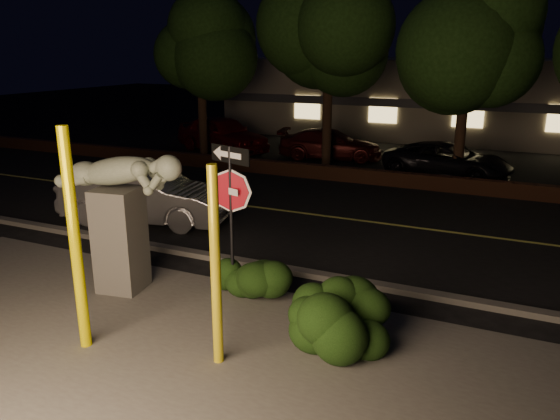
# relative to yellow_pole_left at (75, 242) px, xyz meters

# --- Properties ---
(ground) EXTENTS (90.00, 90.00, 0.00)m
(ground) POSITION_rel_yellow_pole_left_xyz_m (1.35, 11.10, -1.74)
(ground) COLOR black
(ground) RESTS_ON ground
(patio) EXTENTS (14.00, 6.00, 0.02)m
(patio) POSITION_rel_yellow_pole_left_xyz_m (1.35, 0.10, -1.73)
(patio) COLOR #4C4944
(patio) RESTS_ON ground
(road) EXTENTS (80.00, 8.00, 0.01)m
(road) POSITION_rel_yellow_pole_left_xyz_m (1.35, 8.10, -1.73)
(road) COLOR black
(road) RESTS_ON ground
(lane_marking) EXTENTS (80.00, 0.12, 0.00)m
(lane_marking) POSITION_rel_yellow_pole_left_xyz_m (1.35, 8.10, -1.72)
(lane_marking) COLOR #C3C04E
(lane_marking) RESTS_ON road
(curb) EXTENTS (80.00, 0.25, 0.12)m
(curb) POSITION_rel_yellow_pole_left_xyz_m (1.35, 4.00, -1.68)
(curb) COLOR #4C4944
(curb) RESTS_ON ground
(brick_wall) EXTENTS (40.00, 0.35, 0.50)m
(brick_wall) POSITION_rel_yellow_pole_left_xyz_m (1.35, 12.40, -1.49)
(brick_wall) COLOR #412215
(brick_wall) RESTS_ON ground
(parking_lot) EXTENTS (40.00, 12.00, 0.01)m
(parking_lot) POSITION_rel_yellow_pole_left_xyz_m (1.35, 18.10, -1.73)
(parking_lot) COLOR black
(parking_lot) RESTS_ON ground
(building) EXTENTS (22.00, 10.20, 4.00)m
(building) POSITION_rel_yellow_pole_left_xyz_m (1.35, 26.09, 0.26)
(building) COLOR slate
(building) RESTS_ON ground
(tree_far_a) EXTENTS (4.60, 4.60, 7.43)m
(tree_far_a) POSITION_rel_yellow_pole_left_xyz_m (-6.65, 14.10, 3.60)
(tree_far_a) COLOR black
(tree_far_a) RESTS_ON ground
(tree_far_b) EXTENTS (5.20, 5.20, 8.41)m
(tree_far_b) POSITION_rel_yellow_pole_left_xyz_m (-1.15, 14.30, 4.32)
(tree_far_b) COLOR black
(tree_far_b) RESTS_ON ground
(tree_far_c) EXTENTS (4.80, 4.80, 7.84)m
(tree_far_c) POSITION_rel_yellow_pole_left_xyz_m (3.85, 13.90, 3.92)
(tree_far_c) COLOR black
(tree_far_c) RESTS_ON ground
(yellow_pole_left) EXTENTS (0.17, 0.17, 3.47)m
(yellow_pole_left) POSITION_rel_yellow_pole_left_xyz_m (0.00, 0.00, 0.00)
(yellow_pole_left) COLOR #E3D500
(yellow_pole_left) RESTS_ON ground
(yellow_pole_right) EXTENTS (0.15, 0.15, 3.01)m
(yellow_pole_right) POSITION_rel_yellow_pole_left_xyz_m (2.13, 0.46, -0.23)
(yellow_pole_right) COLOR yellow
(yellow_pole_right) RESTS_ON ground
(signpost) EXTENTS (0.93, 0.32, 2.85)m
(signpost) POSITION_rel_yellow_pole_left_xyz_m (1.18, 2.62, 0.29)
(signpost) COLOR black
(signpost) RESTS_ON ground
(sculpture) EXTENTS (2.54, 1.03, 2.70)m
(sculpture) POSITION_rel_yellow_pole_left_xyz_m (-0.82, 1.96, -0.07)
(sculpture) COLOR #4C4944
(sculpture) RESTS_ON ground
(hedge_center) EXTENTS (1.76, 0.84, 0.91)m
(hedge_center) POSITION_rel_yellow_pole_left_xyz_m (1.49, 2.58, -1.28)
(hedge_center) COLOR black
(hedge_center) RESTS_ON ground
(hedge_right) EXTENTS (2.08, 1.38, 1.25)m
(hedge_right) POSITION_rel_yellow_pole_left_xyz_m (3.75, 1.84, -1.11)
(hedge_right) COLOR black
(hedge_right) RESTS_ON ground
(hedge_far_right) EXTENTS (1.44, 0.91, 0.99)m
(hedge_far_right) POSITION_rel_yellow_pole_left_xyz_m (3.66, 1.44, -1.24)
(hedge_far_right) COLOR black
(hedge_far_right) RESTS_ON ground
(silver_sedan) EXTENTS (4.73, 2.41, 1.49)m
(silver_sedan) POSITION_rel_yellow_pole_left_xyz_m (-3.15, 5.62, -0.99)
(silver_sedan) COLOR #B7B6BB
(silver_sedan) RESTS_ON ground
(parked_car_red) EXTENTS (5.19, 3.53, 1.64)m
(parked_car_red) POSITION_rel_yellow_pole_left_xyz_m (-6.59, 15.58, -0.92)
(parked_car_red) COLOR #650C10
(parked_car_red) RESTS_ON ground
(parked_car_darkred) EXTENTS (4.61, 2.59, 1.26)m
(parked_car_darkred) POSITION_rel_yellow_pole_left_xyz_m (-1.59, 16.04, -1.11)
(parked_car_darkred) COLOR #3E0D0E
(parked_car_darkred) RESTS_ON ground
(parked_car_dark) EXTENTS (4.82, 2.87, 1.25)m
(parked_car_dark) POSITION_rel_yellow_pole_left_xyz_m (3.44, 14.51, -1.11)
(parked_car_dark) COLOR black
(parked_car_dark) RESTS_ON ground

